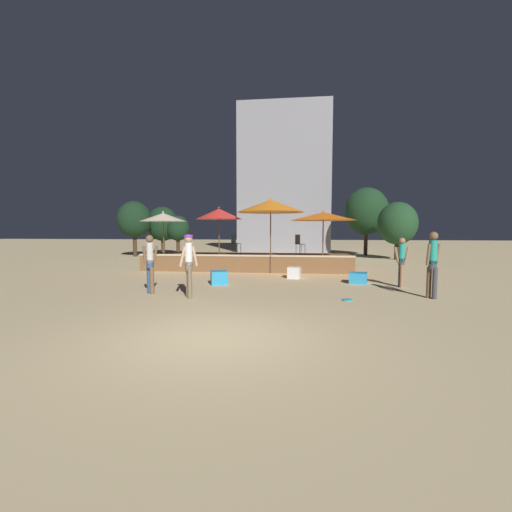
# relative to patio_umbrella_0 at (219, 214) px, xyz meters

# --- Properties ---
(ground_plane) EXTENTS (120.00, 120.00, 0.00)m
(ground_plane) POSITION_rel_patio_umbrella_0_xyz_m (2.07, -9.51, -2.65)
(ground_plane) COLOR #D1B784
(wooden_deck) EXTENTS (9.83, 2.64, 0.81)m
(wooden_deck) POSITION_rel_patio_umbrella_0_xyz_m (1.16, 1.08, -2.29)
(wooden_deck) COLOR brown
(wooden_deck) RESTS_ON ground
(patio_umbrella_0) EXTENTS (2.12, 2.12, 2.98)m
(patio_umbrella_0) POSITION_rel_patio_umbrella_0_xyz_m (0.00, 0.00, 0.00)
(patio_umbrella_0) COLOR brown
(patio_umbrella_0) RESTS_ON ground
(patio_umbrella_1) EXTENTS (2.86, 2.86, 2.79)m
(patio_umbrella_1) POSITION_rel_patio_umbrella_0_xyz_m (4.69, -0.09, -0.13)
(patio_umbrella_1) COLOR brown
(patio_umbrella_1) RESTS_ON ground
(patio_umbrella_2) EXTENTS (2.98, 2.98, 3.33)m
(patio_umbrella_2) POSITION_rel_patio_umbrella_0_xyz_m (2.39, -0.25, 0.32)
(patio_umbrella_2) COLOR brown
(patio_umbrella_2) RESTS_ON ground
(patio_umbrella_3) EXTENTS (2.13, 2.13, 2.78)m
(patio_umbrella_3) POSITION_rel_patio_umbrella_0_xyz_m (-2.59, -0.16, -0.15)
(patio_umbrella_3) COLOR brown
(patio_umbrella_3) RESTS_ON ground
(cube_seat_0) EXTENTS (0.73, 0.73, 0.39)m
(cube_seat_0) POSITION_rel_patio_umbrella_0_xyz_m (5.77, -2.74, -2.46)
(cube_seat_0) COLOR #2D9EDB
(cube_seat_0) RESTS_ON ground
(cube_seat_1) EXTENTS (0.56, 0.56, 0.45)m
(cube_seat_1) POSITION_rel_patio_umbrella_0_xyz_m (3.45, -1.71, -2.43)
(cube_seat_1) COLOR white
(cube_seat_1) RESTS_ON ground
(cube_seat_2) EXTENTS (0.72, 0.72, 0.48)m
(cube_seat_2) POSITION_rel_patio_umbrella_0_xyz_m (0.82, -3.57, -2.41)
(cube_seat_2) COLOR #2D9EDB
(cube_seat_2) RESTS_ON ground
(person_0) EXTENTS (0.50, 0.36, 1.88)m
(person_0) POSITION_rel_patio_umbrella_0_xyz_m (7.33, -5.32, -1.60)
(person_0) COLOR #3F3F47
(person_0) RESTS_ON ground
(person_1) EXTENTS (0.51, 0.29, 1.67)m
(person_1) POSITION_rel_patio_umbrella_0_xyz_m (7.05, -3.42, -1.76)
(person_1) COLOR #997051
(person_1) RESTS_ON ground
(person_2) EXTENTS (0.51, 0.34, 1.81)m
(person_2) POSITION_rel_patio_umbrella_0_xyz_m (0.54, -6.10, -1.62)
(person_2) COLOR #72664C
(person_2) RESTS_ON ground
(person_3) EXTENTS (0.37, 0.46, 1.78)m
(person_3) POSITION_rel_patio_umbrella_0_xyz_m (-0.84, -5.58, -1.67)
(person_3) COLOR brown
(person_3) RESTS_ON ground
(bistro_chair_0) EXTENTS (0.48, 0.47, 0.90)m
(bistro_chair_0) POSITION_rel_patio_umbrella_0_xyz_m (3.64, 0.75, -1.30)
(bistro_chair_0) COLOR #47474C
(bistro_chair_0) RESTS_ON wooden_deck
(bistro_chair_1) EXTENTS (0.48, 0.48, 0.90)m
(bistro_chair_1) POSITION_rel_patio_umbrella_0_xyz_m (0.57, 0.92, -1.30)
(bistro_chair_1) COLOR #1E4C47
(bistro_chair_1) RESTS_ON wooden_deck
(frisbee_disc) EXTENTS (0.28, 0.28, 0.03)m
(frisbee_disc) POSITION_rel_patio_umbrella_0_xyz_m (4.94, -5.90, -2.63)
(frisbee_disc) COLOR #33B2D8
(frisbee_disc) RESTS_ON ground
(background_tree_0) EXTENTS (1.79, 1.79, 3.04)m
(background_tree_0) POSITION_rel_patio_umbrella_0_xyz_m (-5.75, 10.57, -0.62)
(background_tree_0) COLOR #3D2B1C
(background_tree_0) RESTS_ON ground
(background_tree_1) EXTENTS (2.47, 2.47, 3.76)m
(background_tree_1) POSITION_rel_patio_umbrella_0_xyz_m (-7.11, 10.87, -0.26)
(background_tree_1) COLOR #3D2B1C
(background_tree_1) RESTS_ON ground
(background_tree_2) EXTENTS (2.37, 2.37, 3.98)m
(background_tree_2) POSITION_rel_patio_umbrella_0_xyz_m (-8.10, 8.10, 0.01)
(background_tree_2) COLOR #3D2B1C
(background_tree_2) RESTS_ON ground
(background_tree_3) EXTENTS (3.19, 3.19, 5.07)m
(background_tree_3) POSITION_rel_patio_umbrella_0_xyz_m (8.69, 11.18, 0.66)
(background_tree_3) COLOR #3D2B1C
(background_tree_3) RESTS_ON ground
(background_tree_4) EXTENTS (2.49, 2.49, 3.71)m
(background_tree_4) POSITION_rel_patio_umbrella_0_xyz_m (9.96, 7.65, -0.32)
(background_tree_4) COLOR #3D2B1C
(background_tree_4) RESTS_ON ground
(distant_building) EXTENTS (7.91, 4.67, 12.65)m
(distant_building) POSITION_rel_patio_umbrella_0_xyz_m (2.37, 15.82, 3.68)
(distant_building) COLOR gray
(distant_building) RESTS_ON ground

